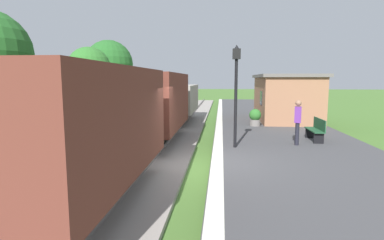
{
  "coord_description": "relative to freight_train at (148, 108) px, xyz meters",
  "views": [
    {
      "loc": [
        0.5,
        -9.14,
        2.73
      ],
      "look_at": [
        -0.67,
        3.09,
        1.11
      ],
      "focal_mm": 28.79,
      "sensor_mm": 36.0,
      "label": 1
    }
  ],
  "objects": [
    {
      "name": "rail_far",
      "position": [
        -0.72,
        -2.8,
        -1.41
      ],
      "size": [
        0.07,
        60.0,
        0.14
      ],
      "primitive_type": "cube",
      "color": "slate",
      "rests_on": "track_ballast"
    },
    {
      "name": "bench_down_platform",
      "position": [
        6.76,
        11.37,
        -0.88
      ],
      "size": [
        0.42,
        1.5,
        0.91
      ],
      "color": "#1E4C2D",
      "rests_on": "platform_slab"
    },
    {
      "name": "track_ballast",
      "position": [
        0.0,
        -2.8,
        -1.54
      ],
      "size": [
        3.8,
        60.0,
        0.12
      ],
      "primitive_type": "cube",
      "color": "gray",
      "rests_on": "ground"
    },
    {
      "name": "person_waiting",
      "position": [
        5.8,
        -0.05,
        -0.41
      ],
      "size": [
        0.33,
        0.43,
        1.71
      ],
      "rotation": [
        0.0,
        0.0,
        2.89
      ],
      "color": "black",
      "rests_on": "platform_slab"
    },
    {
      "name": "platform_slab",
      "position": [
        5.6,
        -2.8,
        -1.47
      ],
      "size": [
        6.0,
        60.0,
        0.25
      ],
      "primitive_type": "cube",
      "color": "#424244",
      "rests_on": "ground"
    },
    {
      "name": "potted_planter",
      "position": [
        4.72,
        4.71,
        -0.88
      ],
      "size": [
        0.64,
        0.64,
        0.92
      ],
      "color": "slate",
      "rests_on": "platform_slab"
    },
    {
      "name": "bench_near_hut",
      "position": [
        6.76,
        0.83,
        -0.88
      ],
      "size": [
        0.42,
        1.5,
        0.91
      ],
      "color": "#1E4C2D",
      "rests_on": "platform_slab"
    },
    {
      "name": "tree_trackside_far",
      "position": [
        -6.04,
        8.38,
        1.86
      ],
      "size": [
        2.89,
        2.89,
        4.92
      ],
      "color": "#4C3823",
      "rests_on": "ground"
    },
    {
      "name": "rail_near",
      "position": [
        0.72,
        -2.8,
        -1.41
      ],
      "size": [
        0.07,
        60.0,
        0.14
      ],
      "primitive_type": "cube",
      "color": "slate",
      "rests_on": "track_ballast"
    },
    {
      "name": "freight_train",
      "position": [
        0.0,
        0.0,
        0.0
      ],
      "size": [
        2.5,
        19.4,
        2.72
      ],
      "color": "brown",
      "rests_on": "rail_near"
    },
    {
      "name": "tree_field_left",
      "position": [
        -6.88,
        14.42,
        2.47
      ],
      "size": [
        4.09,
        4.09,
        6.12
      ],
      "color": "#4C3823",
      "rests_on": "ground"
    },
    {
      "name": "ground_plane",
      "position": [
        2.4,
        -2.8,
        -1.6
      ],
      "size": [
        160.0,
        160.0,
        0.0
      ],
      "primitive_type": "plane",
      "color": "#47702D"
    },
    {
      "name": "lamp_post_near",
      "position": [
        3.42,
        -0.73,
        1.2
      ],
      "size": [
        0.28,
        0.28,
        3.7
      ],
      "color": "black",
      "rests_on": "platform_slab"
    },
    {
      "name": "platform_edge_stripe",
      "position": [
        2.8,
        -2.8,
        -1.34
      ],
      "size": [
        0.36,
        60.0,
        0.01
      ],
      "primitive_type": "cube",
      "color": "silver",
      "rests_on": "platform_slab"
    },
    {
      "name": "station_hut",
      "position": [
        6.8,
        7.27,
        0.05
      ],
      "size": [
        3.5,
        5.8,
        2.78
      ],
      "color": "#9E6B4C",
      "rests_on": "platform_slab"
    }
  ]
}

